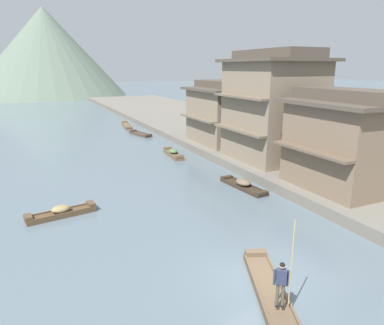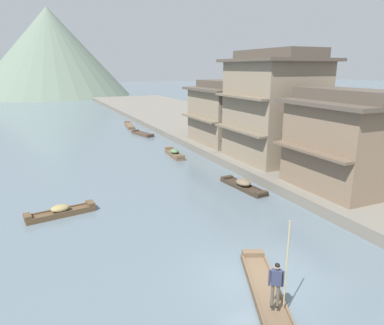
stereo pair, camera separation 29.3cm
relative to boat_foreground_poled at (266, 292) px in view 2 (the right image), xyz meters
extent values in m
plane|color=slate|center=(0.46, 1.06, -0.14)|extent=(400.00, 400.00, 0.00)
cube|color=#6B665B|center=(15.93, 31.06, 0.19)|extent=(18.00, 110.00, 0.67)
cube|color=brown|center=(0.00, 0.00, -0.03)|extent=(2.92, 5.19, 0.23)
cube|color=brown|center=(0.94, 2.27, 0.19)|extent=(0.97, 0.68, 0.21)
cube|color=brown|center=(-0.43, 0.18, 0.13)|extent=(1.87, 4.38, 0.08)
cube|color=brown|center=(0.43, -0.18, 0.13)|extent=(1.87, 4.38, 0.08)
cube|color=black|center=(-0.51, -1.01, 0.32)|extent=(0.20, 0.24, 0.05)
cylinder|color=#4C473D|center=(-0.53, -1.05, 0.73)|extent=(0.11, 0.11, 0.78)
cube|color=black|center=(-0.36, -1.11, 0.32)|extent=(0.20, 0.24, 0.05)
cylinder|color=#4C473D|center=(-0.38, -1.14, 0.73)|extent=(0.11, 0.11, 0.78)
cube|color=#2D334C|center=(-0.45, -1.10, 1.38)|extent=(0.38, 0.34, 0.52)
cylinder|color=#2D334C|center=(-0.60, -0.93, 1.31)|extent=(0.08, 0.08, 0.56)
cylinder|color=#2D334C|center=(-0.25, -1.16, 1.31)|extent=(0.08, 0.08, 0.56)
sphere|color=#DBB28E|center=(-0.45, -1.10, 1.78)|extent=(0.20, 0.20, 0.20)
sphere|color=black|center=(-0.46, -1.10, 1.80)|extent=(0.18, 0.18, 0.18)
cylinder|color=tan|center=(-0.15, -1.18, 1.83)|extent=(0.04, 0.04, 3.00)
cube|color=#423328|center=(4.90, 32.66, -0.04)|extent=(1.88, 4.10, 0.21)
cube|color=#423328|center=(4.48, 34.45, 0.16)|extent=(0.96, 0.56, 0.19)
cube|color=#423328|center=(5.32, 30.87, 0.16)|extent=(0.96, 0.56, 0.19)
cube|color=#423328|center=(4.45, 32.55, 0.11)|extent=(0.87, 3.40, 0.08)
cube|color=#423328|center=(5.34, 32.76, 0.11)|extent=(0.87, 3.40, 0.08)
cube|color=brown|center=(5.02, 39.63, -0.03)|extent=(1.67, 5.66, 0.23)
cube|color=brown|center=(5.38, 42.25, 0.18)|extent=(0.86, 0.47, 0.20)
cube|color=brown|center=(4.66, 37.01, 0.18)|extent=(0.86, 0.47, 0.20)
cube|color=brown|center=(4.61, 39.69, 0.12)|extent=(0.78, 5.05, 0.08)
cube|color=brown|center=(5.43, 39.57, 0.12)|extent=(0.78, 5.05, 0.08)
cube|color=brown|center=(-6.24, 10.65, -0.02)|extent=(3.79, 1.42, 0.25)
cube|color=brown|center=(-7.91, 10.36, 0.21)|extent=(0.48, 0.78, 0.22)
cube|color=brown|center=(-4.56, 10.93, 0.21)|extent=(0.48, 0.78, 0.22)
cube|color=brown|center=(-6.17, 10.29, 0.14)|extent=(3.17, 0.62, 0.08)
cube|color=brown|center=(-6.30, 11.01, 0.14)|extent=(3.17, 0.62, 0.08)
ellipsoid|color=olive|center=(-6.24, 10.65, 0.30)|extent=(1.13, 0.89, 0.40)
cube|color=#33281E|center=(5.59, 10.51, -0.05)|extent=(1.36, 4.25, 0.18)
cube|color=#33281E|center=(5.41, 12.44, 0.12)|extent=(0.90, 0.44, 0.16)
cube|color=#33281E|center=(5.77, 8.59, 0.12)|extent=(0.90, 0.44, 0.16)
cube|color=#33281E|center=(5.14, 10.47, 0.08)|extent=(0.42, 3.66, 0.08)
cube|color=#33281E|center=(6.03, 10.56, 0.08)|extent=(0.42, 3.66, 0.08)
ellipsoid|color=brown|center=(5.59, 10.51, 0.28)|extent=(0.98, 1.30, 0.48)
cube|color=brown|center=(4.60, 21.02, -0.01)|extent=(1.13, 3.93, 0.26)
cube|color=brown|center=(4.73, 22.81, 0.24)|extent=(0.78, 0.42, 0.24)
cube|color=brown|center=(4.47, 19.24, 0.24)|extent=(0.78, 0.42, 0.24)
cube|color=brown|center=(4.22, 21.05, 0.16)|extent=(0.33, 3.37, 0.08)
cube|color=brown|center=(4.98, 20.99, 0.16)|extent=(0.33, 3.37, 0.08)
ellipsoid|color=#4C6B42|center=(4.60, 21.02, 0.33)|extent=(0.83, 1.11, 0.42)
cube|color=#75604C|center=(10.20, 6.58, 3.12)|extent=(4.63, 6.02, 5.20)
cube|color=brown|center=(7.53, 6.58, 3.12)|extent=(0.70, 6.02, 0.16)
cube|color=#4C4238|center=(10.20, 6.58, 5.84)|extent=(5.53, 6.92, 0.24)
cube|color=#4C4238|center=(10.20, 6.58, 6.31)|extent=(2.78, 6.92, 0.70)
cube|color=#7F705B|center=(10.79, 14.52, 4.42)|extent=(5.82, 6.72, 7.80)
cube|color=brown|center=(7.53, 14.52, 3.12)|extent=(0.70, 6.72, 0.16)
cube|color=brown|center=(7.53, 14.52, 5.72)|extent=(0.70, 6.72, 0.16)
cube|color=#4C4238|center=(10.79, 14.52, 8.44)|extent=(6.72, 7.62, 0.24)
cube|color=#4C4238|center=(10.79, 14.52, 8.91)|extent=(3.49, 7.62, 0.70)
cube|color=#7F705B|center=(10.76, 22.00, 3.12)|extent=(5.75, 6.87, 5.20)
cube|color=brown|center=(7.53, 22.00, 3.12)|extent=(0.70, 6.87, 0.16)
cube|color=#4C4238|center=(10.76, 22.00, 5.84)|extent=(6.65, 7.77, 0.24)
cube|color=#4C4238|center=(10.76, 22.00, 6.31)|extent=(3.45, 7.77, 0.70)
cone|color=#5B6B5B|center=(-0.86, 106.82, 12.34)|extent=(44.71, 44.71, 24.96)
camera|label=1|loc=(-7.25, -9.01, 7.86)|focal=33.13mm
camera|label=2|loc=(-6.98, -9.13, 7.86)|focal=33.13mm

